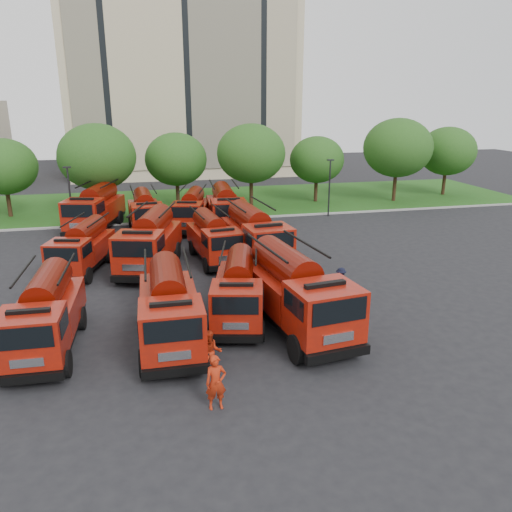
{
  "coord_description": "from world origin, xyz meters",
  "views": [
    {
      "loc": [
        -4.35,
        -24.56,
        10.13
      ],
      "look_at": [
        1.59,
        1.26,
        1.8
      ],
      "focal_mm": 35.0,
      "sensor_mm": 36.0,
      "label": 1
    }
  ],
  "objects": [
    {
      "name": "tree_3",
      "position": [
        -1.0,
        24.0,
        4.68
      ],
      "size": [
        5.88,
        5.88,
        7.19
      ],
      "color": "#382314",
      "rests_on": "ground"
    },
    {
      "name": "fire_truck_4",
      "position": [
        -8.15,
        6.34,
        1.47
      ],
      "size": [
        3.75,
        6.76,
        2.92
      ],
      "rotation": [
        0.0,
        0.0,
        -0.26
      ],
      "color": "black",
      "rests_on": "ground"
    },
    {
      "name": "fire_truck_7",
      "position": [
        2.54,
        5.75,
        1.76
      ],
      "size": [
        3.42,
        7.91,
        3.5
      ],
      "rotation": [
        0.0,
        0.0,
        0.1
      ],
      "color": "black",
      "rests_on": "ground"
    },
    {
      "name": "tree_7",
      "position": [
        28.0,
        24.0,
        4.82
      ],
      "size": [
        6.05,
        6.05,
        7.39
      ],
      "color": "#382314",
      "rests_on": "ground"
    },
    {
      "name": "fire_truck_6",
      "position": [
        -0.03,
        6.55,
        1.51
      ],
      "size": [
        3.01,
        6.8,
        3.0
      ],
      "rotation": [
        0.0,
        0.0,
        0.11
      ],
      "color": "black",
      "rests_on": "ground"
    },
    {
      "name": "fire_truck_9",
      "position": [
        -4.23,
        15.34,
        1.58
      ],
      "size": [
        2.88,
        7.02,
        3.13
      ],
      "rotation": [
        0.0,
        0.0,
        0.06
      ],
      "color": "black",
      "rests_on": "ground"
    },
    {
      "name": "tree_1",
      "position": [
        -16.0,
        23.0,
        4.55
      ],
      "size": [
        5.71,
        5.71,
        6.98
      ],
      "color": "#382314",
      "rests_on": "ground"
    },
    {
      "name": "ground",
      "position": [
        0.0,
        0.0,
        0.0
      ],
      "size": [
        140.0,
        140.0,
        0.0
      ],
      "primitive_type": "plane",
      "color": "black",
      "rests_on": "ground"
    },
    {
      "name": "curb",
      "position": [
        0.0,
        17.9,
        0.07
      ],
      "size": [
        70.0,
        0.3,
        0.14
      ],
      "primitive_type": "cube",
      "color": "gray",
      "rests_on": "ground"
    },
    {
      "name": "firefighter_3",
      "position": [
        5.72,
        -1.1,
        0.0
      ],
      "size": [
        1.1,
        1.07,
        1.57
      ],
      "primitive_type": "imported",
      "rotation": [
        0.0,
        0.0,
        3.88
      ],
      "color": "black",
      "rests_on": "ground"
    },
    {
      "name": "lawn",
      "position": [
        0.0,
        26.0,
        0.06
      ],
      "size": [
        70.0,
        16.0,
        0.12
      ],
      "primitive_type": "cube",
      "color": "#224412",
      "rests_on": "ground"
    },
    {
      "name": "tree_5",
      "position": [
        13.0,
        23.5,
        4.35
      ],
      "size": [
        5.46,
        5.46,
        6.68
      ],
      "color": "#382314",
      "rests_on": "ground"
    },
    {
      "name": "firefighter_4",
      "position": [
        -8.36,
        0.2,
        0.0
      ],
      "size": [
        0.92,
        0.95,
        1.63
      ],
      "primitive_type": "imported",
      "rotation": [
        0.0,
        0.0,
        2.3
      ],
      "color": "black",
      "rests_on": "ground"
    },
    {
      "name": "fire_truck_1",
      "position": [
        -3.55,
        -4.61,
        1.63
      ],
      "size": [
        2.71,
        7.17,
        3.24
      ],
      "rotation": [
        0.0,
        0.0,
        -0.01
      ],
      "color": "black",
      "rests_on": "ground"
    },
    {
      "name": "firefighter_5",
      "position": [
        3.72,
        5.17,
        0.0
      ],
      "size": [
        1.7,
        0.98,
        1.72
      ],
      "primitive_type": "imported",
      "rotation": [
        0.0,
        0.0,
        2.95
      ],
      "color": "#9F220C",
      "rests_on": "ground"
    },
    {
      "name": "tree_4",
      "position": [
        6.0,
        22.5,
        5.22
      ],
      "size": [
        6.55,
        6.55,
        8.01
      ],
      "color": "#382314",
      "rests_on": "ground"
    },
    {
      "name": "tree_2",
      "position": [
        -8.0,
        21.5,
        5.35
      ],
      "size": [
        6.72,
        6.72,
        8.22
      ],
      "color": "#382314",
      "rests_on": "ground"
    },
    {
      "name": "fire_truck_2",
      "position": [
        -0.19,
        -2.81,
        1.5
      ],
      "size": [
        3.69,
        6.87,
        2.97
      ],
      "rotation": [
        0.0,
        0.0,
        -0.23
      ],
      "color": "black",
      "rests_on": "ground"
    },
    {
      "name": "firefighter_2",
      "position": [
        2.67,
        -1.53,
        0.0
      ],
      "size": [
        0.59,
        0.92,
        1.49
      ],
      "primitive_type": "imported",
      "rotation": [
        0.0,
        0.0,
        1.46
      ],
      "color": "#9F220C",
      "rests_on": "ground"
    },
    {
      "name": "fire_truck_8",
      "position": [
        -8.1,
        16.52,
        1.79
      ],
      "size": [
        4.56,
        8.22,
        3.55
      ],
      "rotation": [
        0.0,
        0.0,
        -0.26
      ],
      "color": "black",
      "rests_on": "ground"
    },
    {
      "name": "fire_truck_0",
      "position": [
        -8.65,
        -3.99,
        1.58
      ],
      "size": [
        2.73,
        6.97,
        3.13
      ],
      "rotation": [
        0.0,
        0.0,
        -0.04
      ],
      "color": "black",
      "rests_on": "ground"
    },
    {
      "name": "fire_truck_10",
      "position": [
        -0.54,
        15.35,
        1.54
      ],
      "size": [
        3.88,
        7.06,
        3.05
      ],
      "rotation": [
        0.0,
        0.0,
        -0.25
      ],
      "color": "black",
      "rests_on": "ground"
    },
    {
      "name": "lamp_post_1",
      "position": [
        12.0,
        17.2,
        2.9
      ],
      "size": [
        0.6,
        0.25,
        5.11
      ],
      "color": "black",
      "rests_on": "ground"
    },
    {
      "name": "firefighter_1",
      "position": [
        -2.22,
        -7.55,
        0.0
      ],
      "size": [
        0.91,
        0.56,
        1.79
      ],
      "primitive_type": "imported",
      "rotation": [
        0.0,
        0.0,
        -0.09
      ],
      "color": "#9F220C",
      "rests_on": "ground"
    },
    {
      "name": "tree_6",
      "position": [
        21.0,
        22.0,
        5.49
      ],
      "size": [
        6.89,
        6.89,
        8.42
      ],
      "color": "#382314",
      "rests_on": "ground"
    },
    {
      "name": "firefighter_0",
      "position": [
        -2.36,
        -9.84,
        0.0
      ],
      "size": [
        0.74,
        0.55,
        1.97
      ],
      "primitive_type": "imported",
      "rotation": [
        0.0,
        0.0,
        0.04
      ],
      "color": "#9F220C",
      "rests_on": "ground"
    },
    {
      "name": "fire_truck_11",
      "position": [
        2.09,
        14.4,
        1.74
      ],
      "size": [
        3.18,
        7.76,
        3.46
      ],
      "rotation": [
        0.0,
        0.0,
        -0.06
      ],
      "color": "black",
      "rests_on": "ground"
    },
    {
      "name": "apartment_building",
      "position": [
        2.0,
        47.94,
        12.5
      ],
      "size": [
        30.0,
        14.18,
        25.0
      ],
      "color": "#BBAB8B",
      "rests_on": "ground"
    },
    {
      "name": "lamp_post_0",
      "position": [
        -10.0,
        17.2,
        2.9
      ],
      "size": [
        0.6,
        0.25,
        5.11
      ],
      "color": "black",
      "rests_on": "ground"
    },
    {
      "name": "fire_truck_3",
      "position": [
        2.13,
        -4.49,
        1.81
      ],
      "size": [
        3.75,
        8.2,
        3.6
      ],
      "rotation": [
        0.0,
        0.0,
        0.13
      ],
      "color": "black",
      "rests_on": "ground"
    },
    {
      "name": "fire_truck_5",
      "position": [
        -4.1,
        5.83,
        1.74
      ],
      "size": [
        4.52,
        7.99,
        3.45
      ],
      "rotation": [
        0.0,
        0.0,
        -0.27
      ],
      "color": "black",
      "rests_on": "ground"
    }
  ]
}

